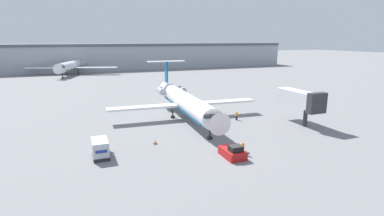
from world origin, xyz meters
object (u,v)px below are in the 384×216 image
at_px(worker_on_apron, 107,144).
at_px(airplane_parked_far_left, 71,66).
at_px(traffic_cone_left, 155,142).
at_px(worker_by_wing, 237,116).
at_px(pushback_tug, 233,152).
at_px(jet_bridge, 300,99).
at_px(luggage_cart, 100,148).
at_px(airplane_main, 185,101).
at_px(worker_near_tug, 243,148).

height_order(worker_on_apron, airplane_parked_far_left, airplane_parked_far_left).
bearing_deg(traffic_cone_left, worker_on_apron, -177.69).
relative_size(worker_by_wing, traffic_cone_left, 2.76).
distance_m(pushback_tug, jet_bridge, 20.85).
height_order(pushback_tug, luggage_cart, luggage_cart).
height_order(airplane_main, pushback_tug, airplane_main).
xyz_separation_m(airplane_main, pushback_tug, (-0.87, -19.98, -2.67)).
height_order(luggage_cart, airplane_parked_far_left, airplane_parked_far_left).
bearing_deg(pushback_tug, airplane_main, 87.50).
xyz_separation_m(worker_near_tug, traffic_cone_left, (-9.51, 7.97, -0.62)).
relative_size(airplane_main, jet_bridge, 3.35).
distance_m(pushback_tug, luggage_cart, 16.73).
relative_size(airplane_main, luggage_cart, 8.77).
xyz_separation_m(worker_by_wing, airplane_parked_far_left, (-28.64, 88.05, 2.91)).
height_order(worker_by_wing, jet_bridge, jet_bridge).
distance_m(luggage_cart, worker_by_wing, 26.61).
bearing_deg(worker_by_wing, airplane_main, 151.98).
height_order(worker_near_tug, worker_on_apron, worker_on_apron).
height_order(airplane_main, worker_near_tug, airplane_main).
distance_m(worker_near_tug, traffic_cone_left, 12.43).
relative_size(worker_near_tug, jet_bridge, 0.18).
relative_size(luggage_cart, worker_by_wing, 2.25).
xyz_separation_m(pushback_tug, worker_on_apron, (-14.54, 8.01, 0.32)).
xyz_separation_m(airplane_main, jet_bridge, (17.40, -10.67, 1.12)).
xyz_separation_m(pushback_tug, airplane_parked_far_left, (-19.31, 103.53, 3.10)).
bearing_deg(worker_by_wing, luggage_cart, -159.35).
relative_size(pushback_tug, traffic_cone_left, 6.36).
bearing_deg(luggage_cart, airplane_main, 40.17).
bearing_deg(traffic_cone_left, worker_by_wing, 22.70).
xyz_separation_m(airplane_main, worker_on_apron, (-15.42, -11.97, -2.35)).
relative_size(luggage_cart, worker_on_apron, 1.99).
xyz_separation_m(luggage_cart, airplane_parked_far_left, (-3.74, 97.43, 2.61)).
distance_m(airplane_main, worker_on_apron, 19.66).
bearing_deg(worker_on_apron, traffic_cone_left, 2.31).
xyz_separation_m(luggage_cart, jet_bridge, (33.84, 3.21, 3.30)).
xyz_separation_m(airplane_main, worker_by_wing, (8.46, -4.50, -2.48)).
bearing_deg(jet_bridge, luggage_cart, -174.58).
distance_m(worker_by_wing, airplane_parked_far_left, 92.64).
height_order(luggage_cart, jet_bridge, jet_bridge).
xyz_separation_m(worker_by_wing, traffic_cone_left, (-17.22, -7.20, -0.56)).
bearing_deg(worker_near_tug, worker_on_apron, 154.51).
distance_m(luggage_cart, worker_near_tug, 18.15).
distance_m(airplane_main, pushback_tug, 20.18).
distance_m(worker_on_apron, jet_bridge, 33.02).
distance_m(airplane_parked_far_left, jet_bridge, 101.44).
bearing_deg(airplane_main, worker_by_wing, -28.02).
distance_m(airplane_main, jet_bridge, 20.44).
distance_m(luggage_cart, traffic_cone_left, 8.03).
bearing_deg(worker_near_tug, airplane_main, 92.18).
xyz_separation_m(luggage_cart, worker_on_apron, (1.03, 1.91, -0.17)).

